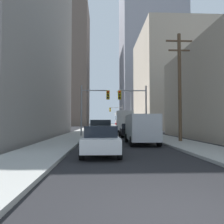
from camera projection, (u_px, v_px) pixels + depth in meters
ground_plane at (179, 217)px, 4.04m from camera, size 400.00×400.00×0.00m
sidewalk_left at (88, 129)px, 53.73m from camera, size 3.05×160.00×0.15m
sidewalk_right at (127, 129)px, 54.16m from camera, size 3.05×160.00×0.15m
city_bus at (123, 121)px, 38.94m from camera, size 2.89×11.58×3.40m
pickup_truck_green at (101, 131)px, 19.31m from camera, size 2.21×5.47×1.90m
cargo_van_silver at (141, 127)px, 17.13m from camera, size 2.16×5.25×2.26m
sedan_white at (101, 140)px, 11.40m from camera, size 1.95×4.20×1.52m
sedan_black at (128, 130)px, 25.15m from camera, size 1.95×4.26×1.52m
sedan_navy at (100, 127)px, 36.95m from camera, size 1.95×4.26×1.52m
sedan_maroon at (101, 126)px, 46.95m from camera, size 1.95×4.22×1.52m
sedan_blue at (100, 127)px, 42.01m from camera, size 1.95×4.23×1.52m
traffic_signal_near_left at (94, 102)px, 25.89m from camera, size 3.38×0.44×6.00m
traffic_signal_near_right at (134, 102)px, 26.11m from camera, size 3.42×0.44×6.00m
traffic_signal_far_right at (117, 113)px, 57.40m from camera, size 3.39×0.44×6.00m
utility_pole_right at (180, 85)px, 18.40m from camera, size 2.20×0.28×9.09m
street_lamp_right at (129, 106)px, 40.40m from camera, size 2.70×0.32×7.50m
building_left_far_tower at (67, 66)px, 94.91m from camera, size 18.27×20.52×51.31m
building_right_mid_block at (180, 82)px, 52.21m from camera, size 19.03×21.00×22.37m
building_right_far_highrise at (150, 38)px, 93.09m from camera, size 24.17×25.95×73.71m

